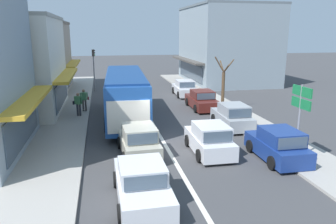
{
  "coord_description": "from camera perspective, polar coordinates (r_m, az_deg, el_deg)",
  "views": [
    {
      "loc": [
        -3.17,
        -16.43,
        5.88
      ],
      "look_at": [
        0.65,
        2.32,
        1.2
      ],
      "focal_mm": 35.0,
      "sensor_mm": 36.0,
      "label": 1
    }
  ],
  "objects": [
    {
      "name": "pedestrian_browsing_midblock",
      "position": [
        23.72,
        -15.39,
        1.54
      ],
      "size": [
        0.66,
        0.35,
        1.63
      ],
      "color": "#333338",
      "rests_on": "sidewalk_left"
    },
    {
      "name": "parked_hatchback_kerb_second",
      "position": [
        20.95,
        11.13,
        -0.81
      ],
      "size": [
        1.88,
        3.74,
        1.54
      ],
      "color": "#9EA3A8",
      "rests_on": "ground"
    },
    {
      "name": "parked_hatchback_kerb_front",
      "position": [
        16.27,
        18.59,
        -5.53
      ],
      "size": [
        1.84,
        3.71,
        1.54
      ],
      "color": "navy",
      "rests_on": "ground"
    },
    {
      "name": "lane_centre_line",
      "position": [
        21.49,
        -2.6,
        -2.14
      ],
      "size": [
        0.2,
        28.0,
        0.01
      ],
      "primitive_type": "cube",
      "color": "silver",
      "rests_on": "ground"
    },
    {
      "name": "kerb_right",
      "position": [
        24.99,
        10.85,
        0.03
      ],
      "size": [
        2.8,
        44.0,
        0.12
      ],
      "primitive_type": "cube",
      "color": "#A39E96",
      "rests_on": "ground"
    },
    {
      "name": "pedestrian_with_handbag_near",
      "position": [
        25.11,
        -14.38,
        2.26
      ],
      "size": [
        0.65,
        0.28,
        1.63
      ],
      "color": "#4C4742",
      "rests_on": "sidewalk_left"
    },
    {
      "name": "hatchback_adjacent_lane_lead",
      "position": [
        16.04,
        -5.12,
        -5.12
      ],
      "size": [
        1.94,
        3.77,
        1.54
      ],
      "color": "#B7B29E",
      "rests_on": "ground"
    },
    {
      "name": "city_bus",
      "position": [
        22.45,
        -7.4,
        3.37
      ],
      "size": [
        3.1,
        10.96,
        3.23
      ],
      "color": "#1E4C99",
      "rests_on": "ground"
    },
    {
      "name": "shopfront_mid_block",
      "position": [
        26.79,
        -26.86,
        7.25
      ],
      "size": [
        9.0,
        9.29,
        7.07
      ],
      "color": "silver",
      "rests_on": "ground"
    },
    {
      "name": "parked_sedan_kerb_third",
      "position": [
        25.86,
        5.93,
        2.03
      ],
      "size": [
        1.92,
        4.21,
        1.47
      ],
      "color": "#561E19",
      "rests_on": "ground"
    },
    {
      "name": "directional_road_sign",
      "position": [
        15.97,
        22.12,
        1.24
      ],
      "size": [
        0.1,
        1.4,
        3.6
      ],
      "color": "gray",
      "rests_on": "ground"
    },
    {
      "name": "ground_plane",
      "position": [
        17.74,
        -0.56,
        -5.62
      ],
      "size": [
        140.0,
        140.0,
        0.0
      ],
      "primitive_type": "plane",
      "color": "#3F3F42"
    },
    {
      "name": "hatchback_behind_bus_mid",
      "position": [
        16.37,
        7.25,
        -4.79
      ],
      "size": [
        1.86,
        3.72,
        1.54
      ],
      "color": "silver",
      "rests_on": "ground"
    },
    {
      "name": "building_right_far",
      "position": [
        40.11,
        10.12,
        11.46
      ],
      "size": [
        9.78,
        11.95,
        8.86
      ],
      "color": "#84939E",
      "rests_on": "ground"
    },
    {
      "name": "sedan_queue_far_back",
      "position": [
        11.9,
        -4.56,
        -12.32
      ],
      "size": [
        1.93,
        4.22,
        1.47
      ],
      "color": "silver",
      "rests_on": "ground"
    },
    {
      "name": "traffic_light_downstreet",
      "position": [
        34.24,
        -12.82,
        8.34
      ],
      "size": [
        0.33,
        0.24,
        4.2
      ],
      "color": "gray",
      "rests_on": "ground"
    },
    {
      "name": "sidewalk_left",
      "position": [
        23.45,
        -20.04,
        -1.45
      ],
      "size": [
        5.2,
        44.0,
        0.14
      ],
      "primitive_type": "cube",
      "color": "#A39E96",
      "rests_on": "ground"
    },
    {
      "name": "street_tree_right",
      "position": [
        25.36,
        9.58,
        4.5
      ],
      "size": [
        1.57,
        1.78,
        4.12
      ],
      "color": "brown",
      "rests_on": "ground"
    },
    {
      "name": "parked_sedan_kerb_rear",
      "position": [
        31.18,
        2.94,
        4.09
      ],
      "size": [
        2.0,
        4.25,
        1.47
      ],
      "color": "silver",
      "rests_on": "ground"
    },
    {
      "name": "shopfront_far_end",
      "position": [
        36.08,
        -22.98,
        8.84
      ],
      "size": [
        8.48,
        9.42,
        6.94
      ],
      "color": "gray",
      "rests_on": "ground"
    }
  ]
}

